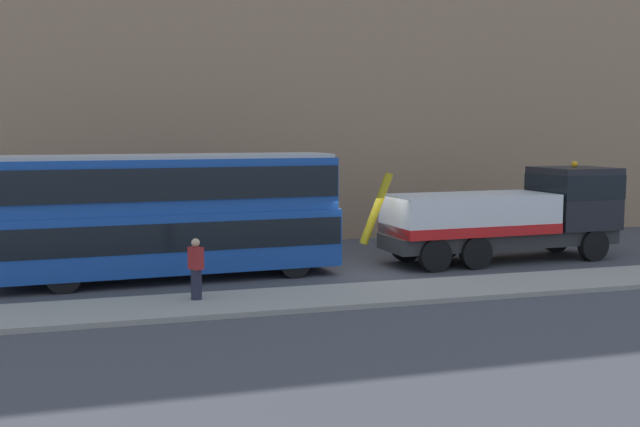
% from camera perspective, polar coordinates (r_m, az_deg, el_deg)
% --- Properties ---
extents(ground_plane, '(120.00, 120.00, 0.00)m').
position_cam_1_polar(ground_plane, '(26.39, 3.08, -4.24)').
color(ground_plane, '#424247').
extents(near_kerb, '(60.00, 2.80, 0.15)m').
position_cam_1_polar(near_kerb, '(22.55, 6.71, -5.90)').
color(near_kerb, gray).
rests_on(near_kerb, ground_plane).
extents(building_facade, '(60.00, 1.50, 16.00)m').
position_cam_1_polar(building_facade, '(33.42, -1.40, 11.86)').
color(building_facade, '#9E7A5B').
rests_on(building_facade, ground_plane).
extents(recovery_tow_truck, '(10.20, 3.06, 3.67)m').
position_cam_1_polar(recovery_tow_truck, '(28.83, 14.31, -0.00)').
color(recovery_tow_truck, '#2D2D2D').
rests_on(recovery_tow_truck, ground_plane).
extents(double_decker_bus, '(11.13, 3.07, 4.06)m').
position_cam_1_polar(double_decker_bus, '(24.75, -11.33, 0.16)').
color(double_decker_bus, '#19479E').
rests_on(double_decker_bus, ground_plane).
extents(pedestrian_onlooker, '(0.43, 0.48, 1.71)m').
position_cam_1_polar(pedestrian_onlooker, '(21.20, -9.35, -4.21)').
color(pedestrian_onlooker, '#232333').
rests_on(pedestrian_onlooker, near_kerb).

